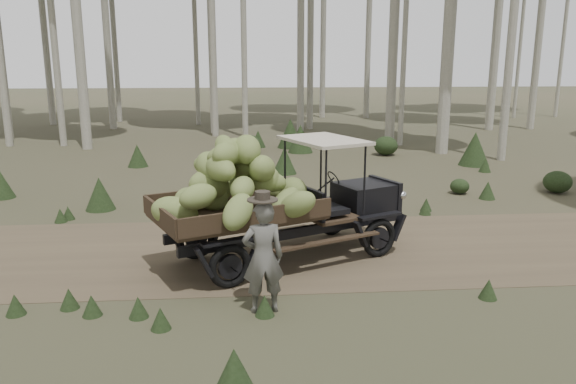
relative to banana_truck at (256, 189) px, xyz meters
name	(u,v)px	position (x,y,z in m)	size (l,w,h in m)	color
ground	(288,250)	(0.59, 0.65, -1.30)	(120.00, 120.00, 0.00)	#473D2B
dirt_track	(288,250)	(0.59, 0.65, -1.30)	(70.00, 4.00, 0.01)	brown
banana_truck	(256,189)	(0.00, 0.00, 0.00)	(4.63, 3.24, 2.31)	black
farmer	(263,256)	(0.05, -1.85, -0.50)	(0.61, 0.47, 1.70)	#57554F
undergrowth	(354,255)	(1.47, -1.06, -0.81)	(19.77, 24.70, 1.29)	#233319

